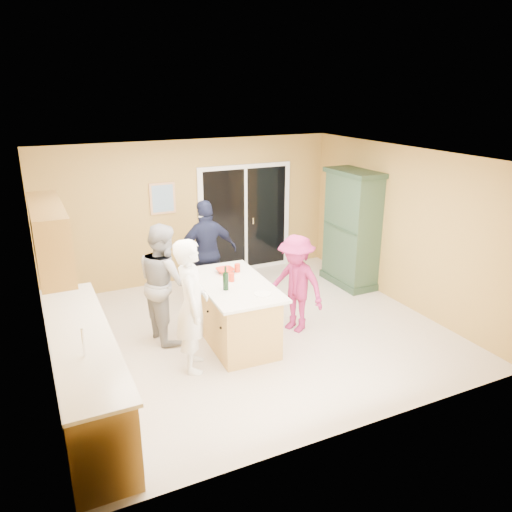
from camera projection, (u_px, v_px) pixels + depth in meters
name	position (u px, v px, depth m)	size (l,w,h in m)	color
floor	(250.00, 332.00, 7.45)	(5.50, 5.50, 0.00)	beige
ceiling	(249.00, 156.00, 6.61)	(5.50, 5.00, 0.10)	white
wall_back	(193.00, 211.00, 9.16)	(5.50, 0.10, 2.60)	tan
wall_front	(356.00, 321.00, 4.89)	(5.50, 0.10, 2.60)	tan
wall_left	(39.00, 280.00, 5.91)	(0.10, 5.00, 2.60)	tan
wall_right	(402.00, 227.00, 8.15)	(0.10, 5.00, 2.60)	tan
left_cabinet_run	(86.00, 380.00, 5.40)	(0.65, 3.05, 1.24)	tan
upper_cabinets	(50.00, 237.00, 5.62)	(0.35, 1.60, 0.75)	tan
sliding_door	(245.00, 219.00, 9.64)	(1.90, 0.07, 2.10)	white
framed_picture	(163.00, 198.00, 8.82)	(0.46, 0.04, 0.56)	tan
kitchen_island	(235.00, 314.00, 7.06)	(1.00, 1.75, 0.90)	tan
green_hutch	(352.00, 230.00, 8.98)	(0.60, 1.15, 2.10)	#233927
woman_white	(192.00, 306.00, 6.25)	(0.64, 0.42, 1.75)	white
woman_grey	(164.00, 282.00, 7.05)	(0.83, 0.65, 1.71)	gray
woman_navy	(207.00, 253.00, 8.20)	(1.03, 0.43, 1.76)	#171834
woman_magenta	(296.00, 284.00, 7.31)	(0.95, 0.55, 1.47)	#972153
serving_bowl	(225.00, 271.00, 7.28)	(0.26, 0.26, 0.06)	red
tulip_vase	(63.00, 274.00, 6.52)	(0.22, 0.15, 0.42)	#B51219
tumbler_near	(231.00, 277.00, 6.95)	(0.08, 0.08, 0.12)	red
tumbler_far	(237.00, 268.00, 7.30)	(0.08, 0.08, 0.12)	red
wine_bottle	(226.00, 281.00, 6.64)	(0.08, 0.08, 0.33)	black
white_plate	(263.00, 294.00, 6.52)	(0.22, 0.22, 0.02)	white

